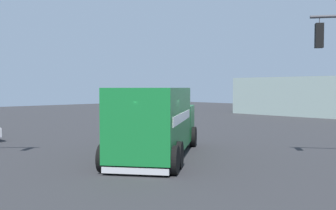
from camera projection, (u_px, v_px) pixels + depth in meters
ground_plane at (141, 167)px, 14.53m from camera, size 100.00×100.00×0.00m
delivery_truck at (156, 121)px, 16.38m from camera, size 6.82×7.89×2.95m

